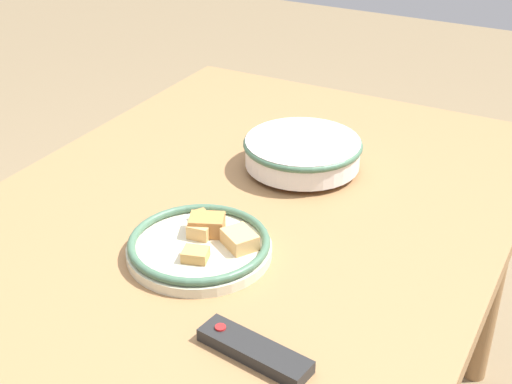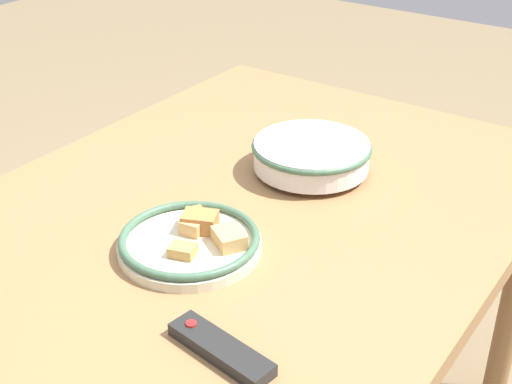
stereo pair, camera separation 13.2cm
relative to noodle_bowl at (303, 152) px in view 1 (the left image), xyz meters
name	(u,v)px [view 1 (the left image)]	position (x,y,z in m)	size (l,w,h in m)	color
dining_table	(238,246)	(0.21, -0.03, -0.12)	(1.33, 0.95, 0.72)	olive
noodle_bowl	(303,152)	(0.00, 0.00, 0.00)	(0.24, 0.24, 0.07)	silver
food_plate	(201,245)	(0.36, -0.02, -0.02)	(0.24, 0.24, 0.05)	beige
tv_remote	(254,351)	(0.54, 0.18, -0.03)	(0.07, 0.17, 0.02)	black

